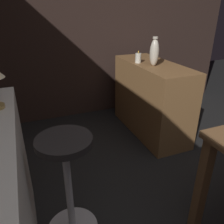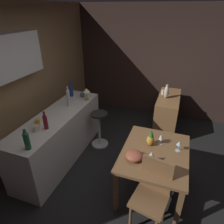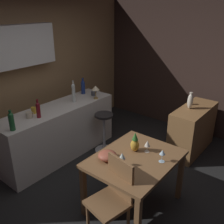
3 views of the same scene
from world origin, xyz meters
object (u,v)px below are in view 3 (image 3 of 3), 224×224
object	(u,v)px
dining_table	(135,164)
pineapple_centerpiece	(135,143)
cup_cream	(29,115)
pillar_candle_tall	(189,102)
counter_lamp	(96,89)
cup_mustard	(34,110)
fruit_bowl	(107,156)
wine_glass_right	(122,156)
cup_slate	(94,93)
wine_bottle_green	(11,121)
wine_bottle_cobalt	(83,86)
chair_near_window	(113,197)
wine_bottle_clear	(74,92)
wine_bottle_ruby	(38,109)
wine_glass_center	(162,153)
bar_stool	(104,132)
wine_glass_left	(147,144)
sideboard_cabinet	(192,129)
vase_ceramic_ivory	(190,101)

from	to	relation	value
dining_table	pineapple_centerpiece	xyz separation A→B (m)	(0.13, 0.09, 0.20)
cup_cream	pillar_candle_tall	bearing A→B (deg)	-35.10
dining_table	counter_lamp	world-z (taller)	counter_lamp
counter_lamp	cup_cream	bearing A→B (deg)	170.33
cup_mustard	pillar_candle_tall	distance (m)	2.63
fruit_bowl	counter_lamp	world-z (taller)	counter_lamp
dining_table	cup_mustard	world-z (taller)	cup_mustard
wine_glass_right	cup_slate	size ratio (longest dim) A/B	1.34
wine_bottle_green	cup_cream	size ratio (longest dim) A/B	2.29
pillar_candle_tall	cup_slate	bearing A→B (deg)	120.06
wine_glass_right	wine_bottle_cobalt	world-z (taller)	wine_bottle_cobalt
cup_cream	chair_near_window	bearing A→B (deg)	-96.59
pineapple_centerpiece	wine_bottle_clear	size ratio (longest dim) A/B	0.68
wine_bottle_ruby	wine_bottle_clear	world-z (taller)	wine_bottle_clear
wine_glass_right	wine_bottle_clear	world-z (taller)	wine_bottle_clear
pineapple_centerpiece	wine_glass_center	bearing A→B (deg)	-90.05
wine_bottle_ruby	counter_lamp	world-z (taller)	wine_bottle_ruby
cup_cream	bar_stool	bearing A→B (deg)	-25.09
bar_stool	counter_lamp	bearing A→B (deg)	65.98
chair_near_window	wine_bottle_clear	distance (m)	2.11
fruit_bowl	pineapple_centerpiece	bearing A→B (deg)	-21.23
wine_bottle_ruby	wine_bottle_clear	xyz separation A→B (m)	(0.78, 0.08, 0.05)
dining_table	cup_mustard	distance (m)	1.81
dining_table	wine_glass_left	bearing A→B (deg)	-11.68
pineapple_centerpiece	wine_bottle_ruby	size ratio (longest dim) A/B	0.91
pineapple_centerpiece	wine_bottle_ruby	xyz separation A→B (m)	(-0.34, 1.49, 0.18)
wine_bottle_clear	counter_lamp	size ratio (longest dim) A/B	1.58
sideboard_cabinet	wine_bottle_ruby	distance (m)	2.65
chair_near_window	wine_bottle_cobalt	size ratio (longest dim) A/B	3.21
wine_bottle_cobalt	pillar_candle_tall	world-z (taller)	wine_bottle_cobalt
wine_glass_center	wine_bottle_cobalt	bearing A→B (deg)	68.21
wine_bottle_cobalt	cup_cream	world-z (taller)	wine_bottle_cobalt
wine_glass_left	wine_glass_center	distance (m)	0.26
sideboard_cabinet	pineapple_centerpiece	xyz separation A→B (m)	(-1.68, 0.10, 0.44)
chair_near_window	cup_cream	distance (m)	1.81
bar_stool	cup_slate	distance (m)	0.75
cup_slate	cup_cream	bearing A→B (deg)	177.48
chair_near_window	wine_glass_center	world-z (taller)	chair_near_window
pineapple_centerpiece	pillar_candle_tall	distance (m)	1.77
bar_stool	vase_ceramic_ivory	distance (m)	1.56
cup_slate	counter_lamp	xyz separation A→B (m)	(-0.11, -0.15, 0.14)
wine_bottle_green	wine_bottle_cobalt	xyz separation A→B (m)	(1.67, 0.34, -0.00)
dining_table	counter_lamp	size ratio (longest dim) A/B	4.69
wine_bottle_cobalt	cup_mustard	xyz separation A→B (m)	(-1.15, -0.07, -0.09)
wine_glass_center	pineapple_centerpiece	size ratio (longest dim) A/B	0.60
chair_near_window	wine_bottle_clear	xyz separation A→B (m)	(1.08, 1.72, 0.55)
wine_glass_right	cup_cream	bearing A→B (deg)	92.44
wine_glass_right	vase_ceramic_ivory	distance (m)	1.95
wine_glass_right	wine_bottle_green	world-z (taller)	wine_bottle_green
counter_lamp	dining_table	bearing A→B (deg)	-121.99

